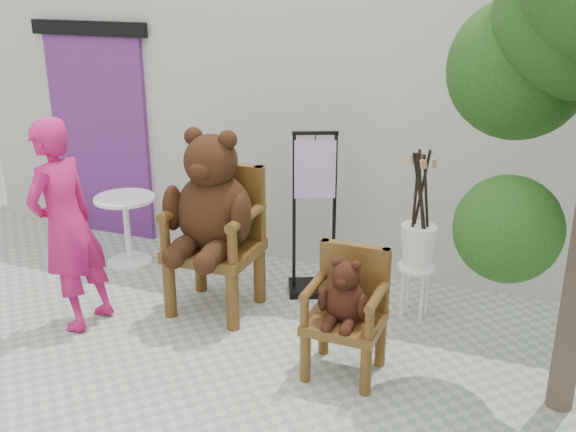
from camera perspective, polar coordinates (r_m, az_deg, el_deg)
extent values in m
plane|color=#9EA594|center=(4.63, -2.90, -17.30)|extent=(60.00, 60.00, 0.00)
cube|color=#B6B5AA|center=(6.74, 8.05, 8.70)|extent=(9.00, 1.00, 3.00)
cube|color=#602570|center=(7.67, -15.57, 6.47)|extent=(1.20, 0.08, 2.20)
cube|color=black|center=(7.46, -16.60, 14.99)|extent=(1.40, 0.06, 0.15)
cylinder|color=#482D0F|center=(5.86, -9.99, -6.12)|extent=(0.11, 0.11, 0.50)
cylinder|color=#482D0F|center=(6.28, -7.43, -4.14)|extent=(0.11, 0.11, 0.50)
cylinder|color=#482D0F|center=(5.59, -4.71, -7.21)|extent=(0.11, 0.11, 0.50)
cylinder|color=#482D0F|center=(6.03, -2.43, -5.05)|extent=(0.11, 0.11, 0.50)
cube|color=#482D0F|center=(5.81, -6.26, -2.93)|extent=(0.72, 0.66, 0.10)
cube|color=#482D0F|center=(5.91, -5.13, 1.43)|extent=(0.68, 0.10, 0.66)
cylinder|color=#482D0F|center=(6.05, -7.76, 1.77)|extent=(0.10, 0.10, 0.66)
cylinder|color=#482D0F|center=(5.67, -10.39, -1.59)|extent=(0.08, 0.08, 0.30)
cylinder|color=#482D0F|center=(5.83, -9.10, 0.68)|extent=(0.10, 0.63, 0.10)
cylinder|color=#482D0F|center=(5.78, -2.37, 1.07)|extent=(0.10, 0.10, 0.66)
cylinder|color=#482D0F|center=(5.38, -4.75, -2.52)|extent=(0.08, 0.08, 0.30)
cylinder|color=#482D0F|center=(5.55, -3.55, -0.11)|extent=(0.10, 0.63, 0.10)
ellipsoid|color=black|center=(5.72, -6.22, 0.27)|extent=(0.67, 0.57, 0.70)
sphere|color=black|center=(5.55, -6.56, 4.65)|extent=(0.45, 0.45, 0.45)
ellipsoid|color=black|center=(5.41, -7.44, 3.84)|extent=(0.20, 0.16, 0.16)
sphere|color=black|center=(5.59, -8.00, 6.70)|extent=(0.16, 0.16, 0.16)
sphere|color=black|center=(5.44, -5.13, 6.45)|extent=(0.16, 0.16, 0.16)
ellipsoid|color=black|center=(5.73, -9.72, 0.68)|extent=(0.16, 0.22, 0.40)
ellipsoid|color=black|center=(5.62, -8.87, -2.70)|extent=(0.20, 0.39, 0.20)
sphere|color=black|center=(5.51, -9.67, -3.49)|extent=(0.19, 0.19, 0.19)
ellipsoid|color=black|center=(5.44, -3.99, -0.14)|extent=(0.16, 0.22, 0.40)
ellipsoid|color=black|center=(5.49, -6.26, -3.16)|extent=(0.20, 0.39, 0.20)
sphere|color=black|center=(5.37, -7.02, -3.98)|extent=(0.19, 0.19, 0.19)
cylinder|color=#482D0F|center=(4.95, 1.47, -11.89)|extent=(0.08, 0.08, 0.38)
cylinder|color=#482D0F|center=(5.28, 3.04, -9.71)|extent=(0.08, 0.08, 0.38)
cylinder|color=#482D0F|center=(4.84, 6.60, -12.87)|extent=(0.08, 0.08, 0.38)
cylinder|color=#482D0F|center=(5.17, 7.84, -10.56)|extent=(0.08, 0.08, 0.38)
cube|color=#482D0F|center=(4.94, 4.81, -8.99)|extent=(0.54, 0.50, 0.07)
cube|color=#482D0F|center=(4.99, 5.63, -5.04)|extent=(0.51, 0.07, 0.50)
cylinder|color=#482D0F|center=(5.06, 3.08, -4.63)|extent=(0.07, 0.07, 0.50)
cylinder|color=#482D0F|center=(4.77, 1.41, -8.05)|extent=(0.06, 0.06, 0.23)
cylinder|color=#482D0F|center=(4.88, 2.26, -5.84)|extent=(0.07, 0.47, 0.07)
cylinder|color=#482D0F|center=(4.94, 8.24, -5.44)|extent=(0.07, 0.07, 0.50)
cylinder|color=#482D0F|center=(4.64, 6.89, -9.01)|extent=(0.06, 0.06, 0.23)
cylinder|color=#482D0F|center=(4.77, 7.60, -6.71)|extent=(0.07, 0.47, 0.07)
ellipsoid|color=black|center=(4.87, 4.88, -7.25)|extent=(0.31, 0.26, 0.32)
sphere|color=black|center=(4.76, 4.90, -5.05)|extent=(0.21, 0.21, 0.21)
ellipsoid|color=black|center=(4.70, 4.60, -5.62)|extent=(0.09, 0.07, 0.07)
sphere|color=black|center=(4.75, 4.12, -3.94)|extent=(0.07, 0.07, 0.07)
sphere|color=black|center=(4.71, 5.79, -4.20)|extent=(0.07, 0.07, 0.07)
ellipsoid|color=black|center=(4.84, 2.99, -7.06)|extent=(0.07, 0.10, 0.18)
ellipsoid|color=black|center=(4.82, 3.58, -8.94)|extent=(0.09, 0.18, 0.09)
sphere|color=black|center=(4.76, 3.30, -9.44)|extent=(0.09, 0.09, 0.09)
ellipsoid|color=black|center=(4.76, 6.34, -7.63)|extent=(0.07, 0.10, 0.18)
ellipsoid|color=black|center=(4.78, 5.12, -9.21)|extent=(0.09, 0.18, 0.09)
sphere|color=black|center=(4.73, 4.85, -9.72)|extent=(0.09, 0.09, 0.09)
imported|color=#BC175F|center=(5.74, -18.25, -0.74)|extent=(0.47, 0.66, 1.73)
cylinder|color=white|center=(6.84, -13.68, 1.46)|extent=(0.60, 0.60, 0.03)
cylinder|color=white|center=(6.96, -13.45, -1.20)|extent=(0.06, 0.06, 0.68)
cylinder|color=white|center=(7.08, -13.23, -3.72)|extent=(0.44, 0.44, 0.03)
cube|color=black|center=(6.01, 0.52, 0.05)|extent=(0.04, 0.04, 1.50)
cube|color=black|center=(6.04, 3.93, 0.08)|extent=(0.04, 0.04, 1.50)
cube|color=black|center=(5.81, 2.33, 7.03)|extent=(0.38, 0.19, 0.03)
cube|color=black|center=(6.30, 2.14, -6.10)|extent=(0.55, 0.50, 0.06)
cube|color=#CC97DC|center=(5.88, 2.29, 3.97)|extent=(0.35, 0.18, 0.52)
cylinder|color=black|center=(5.81, 2.32, 6.75)|extent=(0.01, 0.01, 0.08)
cylinder|color=white|center=(5.83, 10.82, -4.28)|extent=(0.32, 0.32, 0.03)
cylinder|color=white|center=(5.99, 11.65, -6.00)|extent=(0.03, 0.03, 0.44)
cylinder|color=white|center=(6.01, 10.06, -5.77)|extent=(0.03, 0.03, 0.44)
cylinder|color=white|center=(5.86, 9.70, -6.45)|extent=(0.03, 0.03, 0.44)
cylinder|color=white|center=(5.83, 11.33, -6.69)|extent=(0.03, 0.03, 0.44)
cylinder|color=black|center=(5.65, 11.14, 1.61)|extent=(0.12, 0.06, 0.80)
cylinder|color=#9E6D48|center=(5.60, 11.28, 4.85)|extent=(0.04, 0.04, 0.08)
cylinder|color=black|center=(5.58, 11.63, 1.33)|extent=(0.09, 0.15, 0.79)
cylinder|color=#9E6D48|center=(5.46, 12.29, 4.37)|extent=(0.04, 0.05, 0.08)
cylinder|color=black|center=(5.56, 11.21, 1.29)|extent=(0.12, 0.04, 0.80)
cylinder|color=#9E6D48|center=(5.43, 11.43, 4.37)|extent=(0.04, 0.04, 0.07)
cylinder|color=black|center=(5.56, 11.16, 1.30)|extent=(0.18, 0.03, 0.79)
cylinder|color=#9E6D48|center=(5.41, 11.30, 4.31)|extent=(0.05, 0.04, 0.08)
cylinder|color=black|center=(5.56, 11.25, 1.29)|extent=(0.15, 0.05, 0.79)
cylinder|color=#9E6D48|center=(5.42, 11.49, 4.33)|extent=(0.05, 0.04, 0.08)
cylinder|color=black|center=(5.61, 10.72, 1.51)|extent=(0.03, 0.15, 0.79)
cylinder|color=#9E6D48|center=(5.53, 10.46, 4.71)|extent=(0.04, 0.05, 0.07)
sphere|color=black|center=(4.74, 18.93, 11.71)|extent=(0.93, 0.93, 0.93)
sphere|color=black|center=(4.01, 18.12, -1.04)|extent=(0.62, 0.62, 0.62)
imported|color=black|center=(7.99, -18.25, 0.00)|extent=(0.46, 0.44, 0.41)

